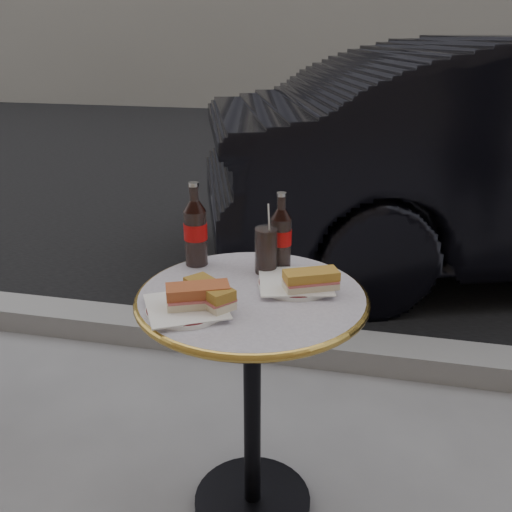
% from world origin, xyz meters
% --- Properties ---
extents(ground, '(80.00, 80.00, 0.00)m').
position_xyz_m(ground, '(0.00, 0.00, 0.00)').
color(ground, gray).
rests_on(ground, ground).
extents(asphalt_road, '(40.00, 8.00, 0.00)m').
position_xyz_m(asphalt_road, '(0.00, 5.00, 0.00)').
color(asphalt_road, black).
rests_on(asphalt_road, ground).
extents(curb, '(40.00, 0.20, 0.12)m').
position_xyz_m(curb, '(0.00, 0.90, 0.05)').
color(curb, gray).
rests_on(curb, ground).
extents(bistro_table, '(0.62, 0.62, 0.73)m').
position_xyz_m(bistro_table, '(0.00, 0.00, 0.37)').
color(bistro_table, '#BAB2C4').
rests_on(bistro_table, ground).
extents(plate_left, '(0.26, 0.26, 0.01)m').
position_xyz_m(plate_left, '(-0.14, -0.13, 0.74)').
color(plate_left, white).
rests_on(plate_left, bistro_table).
extents(plate_right, '(0.22, 0.22, 0.01)m').
position_xyz_m(plate_right, '(0.10, 0.07, 0.74)').
color(plate_right, white).
rests_on(plate_right, bistro_table).
extents(sandwich_left_a, '(0.17, 0.13, 0.05)m').
position_xyz_m(sandwich_left_a, '(-0.11, -0.12, 0.77)').
color(sandwich_left_a, '#AF522C').
rests_on(sandwich_left_a, plate_left).
extents(sandwich_left_b, '(0.16, 0.15, 0.05)m').
position_xyz_m(sandwich_left_b, '(-0.08, -0.10, 0.77)').
color(sandwich_left_b, olive).
rests_on(sandwich_left_b, plate_left).
extents(sandwich_right, '(0.16, 0.12, 0.05)m').
position_xyz_m(sandwich_right, '(0.15, 0.03, 0.77)').
color(sandwich_right, '#B7822E').
rests_on(sandwich_right, plate_right).
extents(cola_bottle_left, '(0.08, 0.08, 0.25)m').
position_xyz_m(cola_bottle_left, '(-0.21, 0.16, 0.86)').
color(cola_bottle_left, black).
rests_on(cola_bottle_left, bistro_table).
extents(cola_bottle_right, '(0.08, 0.08, 0.23)m').
position_xyz_m(cola_bottle_right, '(0.04, 0.19, 0.85)').
color(cola_bottle_right, black).
rests_on(cola_bottle_right, bistro_table).
extents(cola_glass, '(0.07, 0.07, 0.13)m').
position_xyz_m(cola_glass, '(0.01, 0.15, 0.80)').
color(cola_glass, black).
rests_on(cola_glass, bistro_table).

